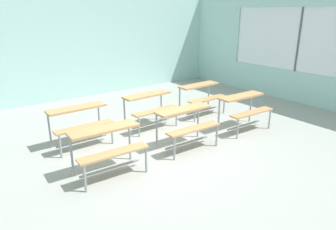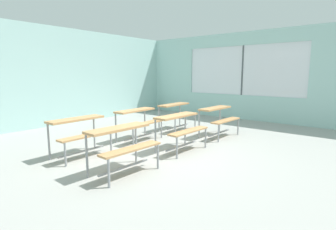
{
  "view_description": "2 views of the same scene",
  "coord_description": "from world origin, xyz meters",
  "px_view_note": "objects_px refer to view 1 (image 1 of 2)",
  "views": [
    {
      "loc": [
        -2.92,
        -4.17,
        2.46
      ],
      "look_at": [
        0.53,
        0.46,
        0.47
      ],
      "focal_mm": 32.57,
      "sensor_mm": 36.0,
      "label": 1
    },
    {
      "loc": [
        -3.8,
        -3.3,
        1.6
      ],
      "look_at": [
        1.18,
        0.74,
        0.58
      ],
      "focal_mm": 28.0,
      "sensor_mm": 36.0,
      "label": 2
    }
  ],
  "objects_px": {
    "desk_bench_r0c0": "(108,141)",
    "desk_bench_r1c0": "(79,117)",
    "desk_bench_r0c2": "(245,104)",
    "desk_bench_r1c2": "(202,92)",
    "desk_bench_r1c1": "(150,103)",
    "desk_bench_r0c1": "(187,119)"
  },
  "relations": [
    {
      "from": "desk_bench_r0c0",
      "to": "desk_bench_r0c1",
      "type": "distance_m",
      "value": 1.61
    },
    {
      "from": "desk_bench_r1c2",
      "to": "desk_bench_r0c1",
      "type": "bearing_deg",
      "value": -142.31
    },
    {
      "from": "desk_bench_r0c0",
      "to": "desk_bench_r1c0",
      "type": "height_order",
      "value": "same"
    },
    {
      "from": "desk_bench_r1c0",
      "to": "desk_bench_r1c1",
      "type": "bearing_deg",
      "value": -0.42
    },
    {
      "from": "desk_bench_r0c2",
      "to": "desk_bench_r1c0",
      "type": "distance_m",
      "value": 3.4
    },
    {
      "from": "desk_bench_r0c2",
      "to": "desk_bench_r1c1",
      "type": "distance_m",
      "value": 2.03
    },
    {
      "from": "desk_bench_r0c0",
      "to": "desk_bench_r0c1",
      "type": "bearing_deg",
      "value": 3.48
    },
    {
      "from": "desk_bench_r0c0",
      "to": "desk_bench_r0c1",
      "type": "height_order",
      "value": "same"
    },
    {
      "from": "desk_bench_r0c1",
      "to": "desk_bench_r1c0",
      "type": "distance_m",
      "value": 2.01
    },
    {
      "from": "desk_bench_r0c2",
      "to": "desk_bench_r1c1",
      "type": "xyz_separation_m",
      "value": [
        -1.56,
        1.3,
        0.0
      ]
    },
    {
      "from": "desk_bench_r0c0",
      "to": "desk_bench_r1c2",
      "type": "distance_m",
      "value": 3.42
    },
    {
      "from": "desk_bench_r0c2",
      "to": "desk_bench_r0c1",
      "type": "bearing_deg",
      "value": -179.08
    },
    {
      "from": "desk_bench_r0c1",
      "to": "desk_bench_r1c2",
      "type": "xyz_separation_m",
      "value": [
        1.55,
        1.27,
        0.0
      ]
    },
    {
      "from": "desk_bench_r1c1",
      "to": "desk_bench_r1c2",
      "type": "distance_m",
      "value": 1.52
    },
    {
      "from": "desk_bench_r0c0",
      "to": "desk_bench_r1c1",
      "type": "height_order",
      "value": "same"
    },
    {
      "from": "desk_bench_r1c0",
      "to": "desk_bench_r1c1",
      "type": "distance_m",
      "value": 1.58
    },
    {
      "from": "desk_bench_r0c2",
      "to": "desk_bench_r1c2",
      "type": "bearing_deg",
      "value": 93.66
    },
    {
      "from": "desk_bench_r1c0",
      "to": "desk_bench_r1c2",
      "type": "xyz_separation_m",
      "value": [
        3.1,
        0.0,
        0.0
      ]
    },
    {
      "from": "desk_bench_r0c1",
      "to": "desk_bench_r1c1",
      "type": "xyz_separation_m",
      "value": [
        0.03,
        1.27,
        0.0
      ]
    },
    {
      "from": "desk_bench_r0c1",
      "to": "desk_bench_r1c2",
      "type": "distance_m",
      "value": 2.0
    },
    {
      "from": "desk_bench_r1c1",
      "to": "desk_bench_r0c0",
      "type": "bearing_deg",
      "value": -143.76
    },
    {
      "from": "desk_bench_r0c1",
      "to": "desk_bench_r1c0",
      "type": "xyz_separation_m",
      "value": [
        -1.55,
        1.27,
        0.0
      ]
    }
  ]
}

